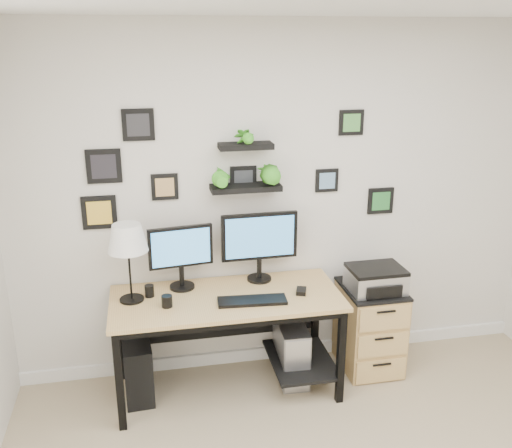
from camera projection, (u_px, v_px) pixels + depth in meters
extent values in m
plane|color=silver|center=(283.00, 202.00, 4.23)|extent=(4.00, 0.00, 4.00)
cube|color=white|center=(281.00, 351.00, 4.61)|extent=(4.00, 0.03, 0.10)
cube|color=tan|center=(227.00, 298.00, 3.97)|extent=(1.60, 0.70, 0.03)
cube|color=black|center=(227.00, 304.00, 3.98)|extent=(1.54, 0.64, 0.05)
cube|color=black|center=(221.00, 312.00, 4.36)|extent=(1.44, 0.02, 0.41)
cube|color=black|center=(301.00, 359.00, 4.25)|extent=(0.45, 0.63, 0.03)
cube|color=black|center=(119.00, 381.00, 3.67)|extent=(0.05, 0.05, 0.72)
cube|color=black|center=(121.00, 336.00, 4.22)|extent=(0.05, 0.05, 0.72)
cube|color=black|center=(341.00, 357.00, 3.95)|extent=(0.05, 0.05, 0.72)
cube|color=black|center=(315.00, 317.00, 4.51)|extent=(0.05, 0.05, 0.72)
cylinder|color=black|center=(182.00, 286.00, 4.10)|extent=(0.20, 0.20, 0.02)
cylinder|color=black|center=(182.00, 276.00, 4.07)|extent=(0.04, 0.04, 0.16)
cube|color=black|center=(181.00, 247.00, 3.99)|extent=(0.46, 0.09, 0.30)
cube|color=#3F8CCC|center=(181.00, 248.00, 3.98)|extent=(0.41, 0.06, 0.26)
cylinder|color=black|center=(259.00, 278.00, 4.23)|extent=(0.18, 0.18, 0.02)
cylinder|color=black|center=(259.00, 269.00, 4.21)|extent=(0.04, 0.04, 0.16)
cube|color=black|center=(259.00, 236.00, 4.12)|extent=(0.56, 0.04, 0.35)
cube|color=#3F8CCC|center=(260.00, 237.00, 4.10)|extent=(0.50, 0.02, 0.30)
cube|color=black|center=(252.00, 301.00, 3.87)|extent=(0.48, 0.18, 0.02)
cube|color=black|center=(301.00, 291.00, 4.01)|extent=(0.10, 0.12, 0.03)
cylinder|color=black|center=(132.00, 299.00, 3.90)|extent=(0.17, 0.17, 0.02)
cylinder|color=black|center=(129.00, 265.00, 3.83)|extent=(0.01, 0.01, 0.50)
cone|color=white|center=(127.00, 238.00, 3.76)|extent=(0.27, 0.27, 0.19)
cylinder|color=black|center=(167.00, 301.00, 3.80)|extent=(0.07, 0.07, 0.08)
cylinder|color=black|center=(149.00, 291.00, 3.95)|extent=(0.07, 0.07, 0.08)
cube|color=black|center=(138.00, 367.00, 4.08)|extent=(0.22, 0.45, 0.44)
cube|color=gray|center=(291.00, 350.00, 4.28)|extent=(0.22, 0.46, 0.45)
cube|color=silver|center=(298.00, 367.00, 4.08)|extent=(0.18, 0.02, 0.42)
cube|color=tan|center=(369.00, 328.00, 4.40)|extent=(0.42, 0.50, 0.65)
cube|color=black|center=(372.00, 289.00, 4.30)|extent=(0.43, 0.51, 0.02)
cube|color=tan|center=(381.00, 371.00, 4.23)|extent=(0.39, 0.02, 0.18)
cylinder|color=black|center=(382.00, 365.00, 4.20)|extent=(0.14, 0.02, 0.02)
cube|color=tan|center=(383.00, 345.00, 4.16)|extent=(0.39, 0.02, 0.18)
cylinder|color=black|center=(384.00, 339.00, 4.13)|extent=(0.14, 0.02, 0.02)
cube|color=tan|center=(385.00, 319.00, 4.09)|extent=(0.39, 0.02, 0.18)
cylinder|color=black|center=(386.00, 312.00, 4.06)|extent=(0.14, 0.02, 0.02)
cube|color=silver|center=(376.00, 280.00, 4.22)|extent=(0.40, 0.31, 0.15)
cube|color=black|center=(376.00, 269.00, 4.19)|extent=(0.40, 0.31, 0.03)
cube|color=black|center=(385.00, 292.00, 4.08)|extent=(0.27, 0.02, 0.09)
cube|color=black|center=(246.00, 188.00, 4.04)|extent=(0.50, 0.18, 0.04)
cube|color=black|center=(246.00, 146.00, 3.93)|extent=(0.38, 0.15, 0.04)
imported|color=green|center=(222.00, 167.00, 3.96)|extent=(0.15, 0.12, 0.27)
imported|color=green|center=(269.00, 165.00, 4.02)|extent=(0.15, 0.15, 0.27)
imported|color=green|center=(246.00, 125.00, 3.89)|extent=(0.13, 0.09, 0.25)
cube|color=black|center=(138.00, 125.00, 3.83)|extent=(0.22, 0.02, 0.22)
cube|color=#27262A|center=(138.00, 125.00, 3.82)|extent=(0.15, 0.00, 0.15)
cube|color=black|center=(99.00, 212.00, 3.96)|extent=(0.24, 0.02, 0.24)
cube|color=gold|center=(99.00, 213.00, 3.95)|extent=(0.17, 0.00, 0.17)
cube|color=black|center=(381.00, 201.00, 4.37)|extent=(0.20, 0.02, 0.20)
cube|color=#2C7A36|center=(381.00, 201.00, 4.36)|extent=(0.14, 0.00, 0.14)
cube|color=black|center=(165.00, 187.00, 4.00)|extent=(0.19, 0.02, 0.19)
cube|color=tan|center=(165.00, 187.00, 3.99)|extent=(0.13, 0.00, 0.13)
cube|color=black|center=(243.00, 179.00, 4.10)|extent=(0.19, 0.02, 0.19)
cube|color=#313438|center=(244.00, 180.00, 4.09)|extent=(0.13, 0.00, 0.13)
cube|color=black|center=(351.00, 123.00, 4.13)|extent=(0.18, 0.02, 0.18)
cube|color=#4C9343|center=(352.00, 123.00, 4.12)|extent=(0.13, 0.00, 0.13)
cube|color=black|center=(104.00, 166.00, 3.87)|extent=(0.24, 0.02, 0.24)
cube|color=black|center=(104.00, 167.00, 3.86)|extent=(0.17, 0.00, 0.17)
cube|color=black|center=(327.00, 180.00, 4.23)|extent=(0.17, 0.02, 0.17)
cube|color=#6891B7|center=(327.00, 181.00, 4.22)|extent=(0.12, 0.00, 0.12)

